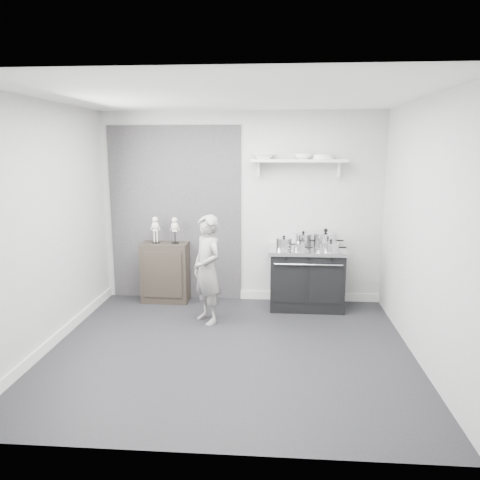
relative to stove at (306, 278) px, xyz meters
The scene contains 16 objects.
ground 1.80m from the stove, 122.31° to the right, with size 4.00×4.00×0.00m, color black.
room_shell 2.07m from the stove, 127.62° to the right, with size 4.02×3.62×2.71m.
wall_shelf 1.60m from the stove, 123.58° to the left, with size 1.30×0.26×0.24m.
stove is the anchor object (origin of this frame).
side_cabinet 2.01m from the stove, behind, with size 0.66×0.38×0.86m, color black.
child 1.47m from the stove, 153.04° to the right, with size 0.50×0.33×1.38m, color gray.
pot_front_left 0.59m from the stove, 167.90° to the right, with size 0.30×0.22×0.19m.
pot_back_left 0.53m from the stove, 108.54° to the left, with size 0.32×0.23×0.22m.
pot_back_right 0.59m from the stove, 21.43° to the left, with size 0.41×0.33×0.26m.
pot_front_right 0.59m from the stove, 27.98° to the right, with size 0.32×0.23×0.17m.
pot_front_center 0.52m from the stove, 121.80° to the right, with size 0.26×0.17×0.14m.
skeleton_full 2.24m from the stove, behind, with size 0.12×0.08×0.44m, color beige, non-canonical shape.
skeleton_torso 1.97m from the stove, behind, with size 0.12×0.08×0.43m, color beige, non-canonical shape.
bowl_large 1.77m from the stove, 162.34° to the left, with size 0.31×0.31×0.08m, color white.
bowl_small 1.67m from the stove, 111.96° to the left, with size 0.23×0.23×0.07m, color white.
plate_stack 1.67m from the stove, 44.92° to the left, with size 0.28×0.28×0.06m, color silver.
Camera 1 is at (0.49, -4.81, 2.20)m, focal length 35.00 mm.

